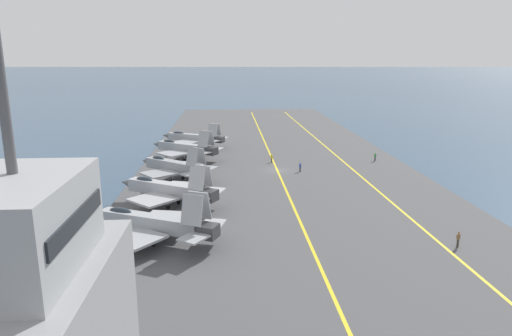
% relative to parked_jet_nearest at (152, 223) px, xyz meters
% --- Properties ---
extents(ground_plane, '(2000.00, 2000.00, 0.00)m').
position_rel_parked_jet_nearest_xyz_m(ground_plane, '(32.49, -17.72, -2.68)').
color(ground_plane, '#334C66').
extents(carrier_deck, '(204.27, 51.51, 0.40)m').
position_rel_parked_jet_nearest_xyz_m(carrier_deck, '(32.49, -17.72, -2.48)').
color(carrier_deck, '#4C4C4F').
rests_on(carrier_deck, ground).
extents(deck_stripe_foul_line, '(183.82, 3.19, 0.01)m').
position_rel_parked_jet_nearest_xyz_m(deck_stripe_foul_line, '(32.49, -31.88, -2.28)').
color(deck_stripe_foul_line, yellow).
rests_on(deck_stripe_foul_line, carrier_deck).
extents(deck_stripe_centerline, '(183.84, 0.36, 0.01)m').
position_rel_parked_jet_nearest_xyz_m(deck_stripe_centerline, '(32.49, -17.72, -2.28)').
color(deck_stripe_centerline, yellow).
rests_on(deck_stripe_centerline, carrier_deck).
extents(parked_jet_nearest, '(12.39, 16.81, 6.40)m').
position_rel_parked_jet_nearest_xyz_m(parked_jet_nearest, '(0.00, 0.00, 0.00)').
color(parked_jet_nearest, '#9EA3A8').
rests_on(parked_jet_nearest, carrier_deck).
extents(parked_jet_second, '(12.97, 15.98, 6.37)m').
position_rel_parked_jet_nearest_xyz_m(parked_jet_second, '(12.80, -0.15, 0.19)').
color(parked_jet_second, '#A8AAAF').
rests_on(parked_jet_second, carrier_deck).
extents(parked_jet_third, '(12.94, 14.23, 6.15)m').
position_rel_parked_jet_nearest_xyz_m(parked_jet_third, '(26.58, 0.55, 0.20)').
color(parked_jet_third, '#93999E').
rests_on(parked_jet_third, carrier_deck).
extents(parked_jet_fourth, '(13.17, 15.58, 6.34)m').
position_rel_parked_jet_nearest_xyz_m(parked_jet_fourth, '(42.75, 0.19, 0.21)').
color(parked_jet_fourth, '#9EA3A8').
rests_on(parked_jet_fourth, carrier_deck).
extents(parked_jet_fifth, '(12.15, 16.03, 5.77)m').
position_rel_parked_jet_nearest_xyz_m(parked_jet_fifth, '(56.08, -0.69, -0.03)').
color(parked_jet_fifth, '#9EA3A8').
rests_on(parked_jet_fifth, carrier_deck).
extents(crew_yellow_vest, '(0.45, 0.46, 1.74)m').
position_rel_parked_jet_nearest_xyz_m(crew_yellow_vest, '(39.05, -17.27, -1.33)').
color(crew_yellow_vest, '#383328').
rests_on(crew_yellow_vest, carrier_deck).
extents(crew_blue_vest, '(0.29, 0.40, 1.74)m').
position_rel_parked_jet_nearest_xyz_m(crew_blue_vest, '(31.22, -21.77, -1.33)').
color(crew_blue_vest, '#232328').
rests_on(crew_blue_vest, carrier_deck).
extents(crew_green_vest, '(0.43, 0.33, 1.73)m').
position_rel_parked_jet_nearest_xyz_m(crew_green_vest, '(39.09, -38.28, -1.33)').
color(crew_green_vest, '#232328').
rests_on(crew_green_vest, carrier_deck).
extents(crew_brown_vest, '(0.43, 0.46, 1.83)m').
position_rel_parked_jet_nearest_xyz_m(crew_brown_vest, '(-3.67, -33.87, -1.27)').
color(crew_brown_vest, '#383328').
rests_on(crew_brown_vest, carrier_deck).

